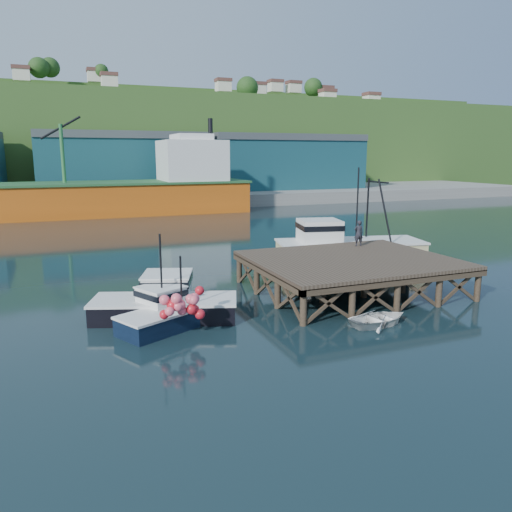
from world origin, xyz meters
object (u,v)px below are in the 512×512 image
boat_navy (171,311)px  trawler (347,246)px  boat_black (166,301)px  dockworker (359,233)px  dinghy (379,319)px

boat_navy → trawler: bearing=2.3°
boat_black → dockworker: bearing=35.4°
boat_navy → boat_black: 1.39m
dinghy → dockworker: (4.86, 9.48, 2.69)m
trawler → dinghy: trawler is taller
trawler → dockworker: size_ratio=6.52×
dinghy → boat_black: bearing=55.3°
boat_navy → boat_black: size_ratio=0.78×
dockworker → boat_black: bearing=26.1°
boat_black → dinghy: (9.73, -5.31, -0.51)m
boat_navy → dockworker: size_ratio=3.42×
boat_black → dockworker: size_ratio=4.40×
boat_navy → dinghy: bearing=-48.5°
boat_navy → dockworker: bearing=-5.8°
boat_black → dockworker: 15.32m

